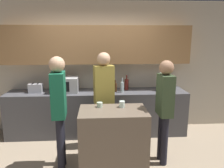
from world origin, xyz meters
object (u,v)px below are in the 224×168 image
cup_1 (122,104)px  person_left (165,104)px  person_center (104,92)px  toaster (36,88)px  potted_plant (162,81)px  bottle_2 (122,87)px  microwave (65,85)px  bottle_3 (127,84)px  bottle_1 (115,87)px  person_right (59,104)px  bottle_0 (110,86)px  cup_0 (100,105)px

cup_1 → person_left: size_ratio=0.06×
person_center → toaster: bearing=-34.9°
potted_plant → bottle_2: (-0.83, -0.08, -0.09)m
potted_plant → person_center: (-1.20, -0.57, -0.06)m
microwave → bottle_3: bearing=4.9°
bottle_1 → toaster: bearing=178.8°
toaster → potted_plant: 2.54m
potted_plant → person_center: size_ratio=0.23×
potted_plant → bottle_3: 0.73m
microwave → cup_1: size_ratio=5.18×
potted_plant → bottle_1: (-0.96, -0.03, -0.11)m
bottle_2 → person_left: bearing=-62.8°
person_center → person_right: (-0.67, -0.62, -0.01)m
bottle_0 → bottle_1: (0.10, -0.01, -0.03)m
potted_plant → bottle_1: potted_plant is taller
bottle_1 → cup_1: size_ratio=2.38×
bottle_2 → potted_plant: bearing=5.6°
toaster → person_right: person_right is taller
cup_1 → person_center: 0.53m
potted_plant → cup_0: size_ratio=4.41×
microwave → cup_1: 1.45m
toaster → bottle_0: 1.48m
potted_plant → bottle_3: bearing=171.6°
microwave → person_right: person_right is taller
cup_0 → person_center: (0.08, 0.42, 0.10)m
person_left → toaster: bearing=62.0°
bottle_0 → toaster: bearing=179.0°
bottle_1 → person_right: person_right is taller
microwave → bottle_3: bottle_3 is taller
potted_plant → person_right: person_right is taller
bottle_1 → bottle_2: size_ratio=0.85×
toaster → bottle_2: size_ratio=0.93×
toaster → person_left: 2.52m
bottle_2 → person_left: 1.18m
toaster → cup_0: bearing=-38.3°
microwave → bottle_0: bearing=-1.5°
bottle_1 → person_center: bearing=-114.2°
bottle_1 → person_left: 1.29m
person_left → person_right: (-1.59, -0.06, 0.05)m
cup_0 → person_left: bearing=-8.2°
potted_plant → person_left: (-0.29, -1.13, -0.12)m
bottle_0 → bottle_1: size_ratio=1.29×
microwave → bottle_1: 1.00m
bottle_2 → cup_1: 0.95m
potted_plant → person_center: 1.34m
potted_plant → bottle_0: bearing=-178.6°
bottle_0 → person_right: 1.42m
bottle_0 → bottle_2: 0.24m
potted_plant → bottle_1: 0.97m
bottle_2 → cup_1: size_ratio=2.79×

